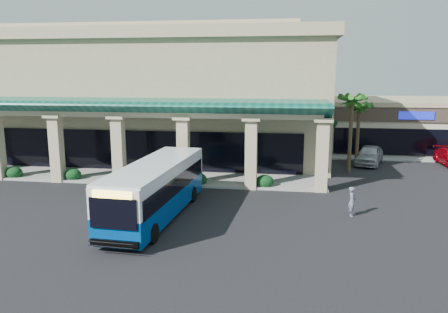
# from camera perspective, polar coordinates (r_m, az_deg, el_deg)

# --- Properties ---
(ground) EXTENTS (110.00, 110.00, 0.00)m
(ground) POSITION_cam_1_polar(r_m,az_deg,el_deg) (24.08, -1.14, -7.28)
(ground) COLOR black
(main_building) EXTENTS (30.80, 14.80, 11.35)m
(main_building) POSITION_cam_1_polar(r_m,az_deg,el_deg) (40.36, -8.76, 8.17)
(main_building) COLOR tan
(main_building) RESTS_ON ground
(arcade) EXTENTS (30.00, 6.20, 5.70)m
(arcade) POSITION_cam_1_polar(r_m,az_deg,el_deg) (31.98, -13.41, 2.22)
(arcade) COLOR #0D5243
(arcade) RESTS_ON ground
(strip_mall) EXTENTS (22.50, 12.50, 4.90)m
(strip_mall) POSITION_cam_1_polar(r_m,az_deg,el_deg) (48.95, 25.21, 3.93)
(strip_mall) COLOR beige
(strip_mall) RESTS_ON ground
(palm_0) EXTENTS (2.40, 2.40, 6.60)m
(palm_0) POSITION_cam_1_polar(r_m,az_deg,el_deg) (34.16, 16.22, 3.38)
(palm_0) COLOR #215B18
(palm_0) RESTS_ON ground
(palm_1) EXTENTS (2.40, 2.40, 5.80)m
(palm_1) POSITION_cam_1_polar(r_m,az_deg,el_deg) (37.30, 17.10, 3.32)
(palm_1) COLOR #215B18
(palm_1) RESTS_ON ground
(broadleaf_tree) EXTENTS (2.60, 2.60, 4.81)m
(broadleaf_tree) POSITION_cam_1_polar(r_m,az_deg,el_deg) (42.04, 13.35, 3.63)
(broadleaf_tree) COLOR black
(broadleaf_tree) RESTS_ON ground
(transit_bus) EXTENTS (3.08, 10.61, 2.93)m
(transit_bus) POSITION_cam_1_polar(r_m,az_deg,el_deg) (23.16, -8.84, -4.38)
(transit_bus) COLOR #003C8C
(transit_bus) RESTS_ON ground
(pedestrian) EXTENTS (0.41, 0.60, 1.59)m
(pedestrian) POSITION_cam_1_polar(r_m,az_deg,el_deg) (24.24, 16.37, -5.65)
(pedestrian) COLOR slate
(pedestrian) RESTS_ON ground
(car_silver) EXTENTS (3.26, 5.02, 1.59)m
(car_silver) POSITION_cam_1_polar(r_m,az_deg,el_deg) (38.18, 18.44, 0.20)
(car_silver) COLOR #B3B3BB
(car_silver) RESTS_ON ground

